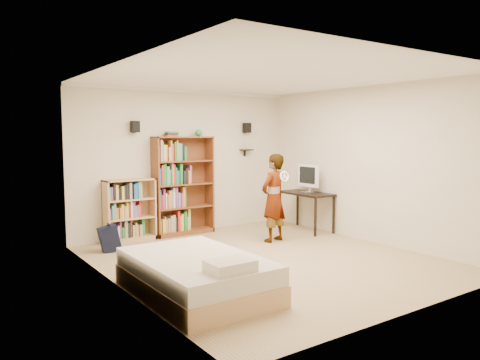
% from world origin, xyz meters
% --- Properties ---
extents(ground, '(4.50, 5.00, 0.01)m').
position_xyz_m(ground, '(0.00, 0.00, 0.00)').
color(ground, tan).
rests_on(ground, ground).
extents(room_shell, '(4.52, 5.02, 2.71)m').
position_xyz_m(room_shell, '(0.00, 0.00, 1.76)').
color(room_shell, beige).
rests_on(room_shell, ground).
extents(crown_molding, '(4.50, 5.00, 0.06)m').
position_xyz_m(crown_molding, '(0.00, 0.00, 2.67)').
color(crown_molding, silver).
rests_on(crown_molding, room_shell).
extents(speaker_left, '(0.14, 0.12, 0.20)m').
position_xyz_m(speaker_left, '(-1.05, 2.40, 2.00)').
color(speaker_left, black).
rests_on(speaker_left, room_shell).
extents(speaker_right, '(0.14, 0.12, 0.20)m').
position_xyz_m(speaker_right, '(1.35, 2.40, 2.00)').
color(speaker_right, black).
rests_on(speaker_right, room_shell).
extents(wall_shelf, '(0.25, 0.16, 0.02)m').
position_xyz_m(wall_shelf, '(1.35, 2.41, 1.55)').
color(wall_shelf, black).
rests_on(wall_shelf, room_shell).
extents(tall_bookshelf, '(1.15, 0.34, 1.83)m').
position_xyz_m(tall_bookshelf, '(-0.15, 2.33, 0.91)').
color(tall_bookshelf, brown).
rests_on(tall_bookshelf, ground).
extents(low_bookshelf, '(0.87, 0.33, 1.09)m').
position_xyz_m(low_bookshelf, '(-1.21, 2.34, 0.55)').
color(low_bookshelf, tan).
rests_on(low_bookshelf, ground).
extents(computer_desk, '(0.55, 1.10, 0.75)m').
position_xyz_m(computer_desk, '(1.96, 1.27, 0.37)').
color(computer_desk, black).
rests_on(computer_desk, ground).
extents(imac, '(0.11, 0.54, 0.54)m').
position_xyz_m(imac, '(2.01, 1.29, 1.02)').
color(imac, white).
rests_on(imac, computer_desk).
extents(daybed, '(1.25, 1.92, 0.57)m').
position_xyz_m(daybed, '(-1.60, -0.73, 0.28)').
color(daybed, beige).
rests_on(daybed, ground).
extents(person, '(0.63, 0.50, 1.53)m').
position_xyz_m(person, '(0.85, 0.90, 0.77)').
color(person, black).
rests_on(person, ground).
extents(wii_wheel, '(0.19, 0.07, 0.19)m').
position_xyz_m(wii_wheel, '(0.85, 0.61, 1.16)').
color(wii_wheel, white).
rests_on(wii_wheel, person).
extents(navy_bag, '(0.34, 0.24, 0.44)m').
position_xyz_m(navy_bag, '(-1.76, 1.80, 0.22)').
color(navy_bag, black).
rests_on(navy_bag, ground).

